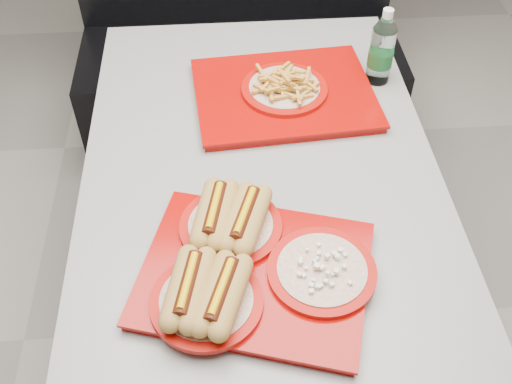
{
  "coord_description": "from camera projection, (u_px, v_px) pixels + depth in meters",
  "views": [
    {
      "loc": [
        -0.09,
        -1.07,
        1.81
      ],
      "look_at": [
        -0.03,
        -0.15,
        0.83
      ],
      "focal_mm": 42.0,
      "sensor_mm": 36.0,
      "label": 1
    }
  ],
  "objects": [
    {
      "name": "ground",
      "position": [
        260.0,
        324.0,
        2.06
      ],
      "size": [
        6.0,
        6.0,
        0.0
      ],
      "primitive_type": "plane",
      "color": "gray",
      "rests_on": "ground"
    },
    {
      "name": "diner_table",
      "position": [
        261.0,
        212.0,
        1.63
      ],
      "size": [
        0.92,
        1.42,
        0.75
      ],
      "color": "black",
      "rests_on": "ground"
    },
    {
      "name": "booth_bench",
      "position": [
        240.0,
        46.0,
        2.51
      ],
      "size": [
        1.3,
        0.57,
        1.35
      ],
      "color": "black",
      "rests_on": "ground"
    },
    {
      "name": "tray_near",
      "position": [
        246.0,
        265.0,
        1.26
      ],
      "size": [
        0.56,
        0.49,
        0.1
      ],
      "rotation": [
        0.0,
        0.0,
        -0.29
      ],
      "color": "#9C0704",
      "rests_on": "diner_table"
    },
    {
      "name": "tray_far",
      "position": [
        284.0,
        91.0,
        1.69
      ],
      "size": [
        0.53,
        0.43,
        0.1
      ],
      "rotation": [
        0.0,
        0.0,
        0.08
      ],
      "color": "#9C0704",
      "rests_on": "diner_table"
    },
    {
      "name": "water_bottle",
      "position": [
        382.0,
        51.0,
        1.7
      ],
      "size": [
        0.07,
        0.07,
        0.23
      ],
      "rotation": [
        0.0,
        0.0,
        -0.42
      ],
      "color": "silver",
      "rests_on": "diner_table"
    }
  ]
}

